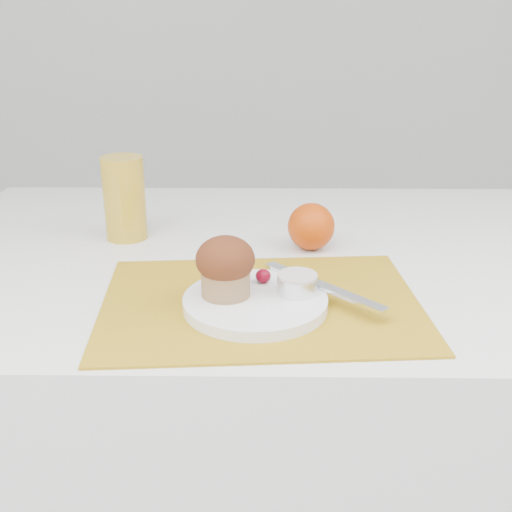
{
  "coord_description": "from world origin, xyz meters",
  "views": [
    {
      "loc": [
        -0.0,
        -0.98,
        1.15
      ],
      "look_at": [
        -0.02,
        -0.1,
        0.8
      ],
      "focal_mm": 45.0,
      "sensor_mm": 36.0,
      "label": 1
    }
  ],
  "objects_px": {
    "plate": "(255,303)",
    "juice_glass": "(124,198)",
    "muffin": "(225,266)",
    "orange": "(311,226)",
    "table": "(265,430)"
  },
  "relations": [
    {
      "from": "table",
      "to": "plate",
      "type": "bearing_deg",
      "value": -93.97
    },
    {
      "from": "table",
      "to": "plate",
      "type": "height_order",
      "value": "plate"
    },
    {
      "from": "plate",
      "to": "orange",
      "type": "bearing_deg",
      "value": 69.01
    },
    {
      "from": "orange",
      "to": "juice_glass",
      "type": "relative_size",
      "value": 0.54
    },
    {
      "from": "juice_glass",
      "to": "muffin",
      "type": "height_order",
      "value": "juice_glass"
    },
    {
      "from": "plate",
      "to": "muffin",
      "type": "relative_size",
      "value": 2.35
    },
    {
      "from": "orange",
      "to": "muffin",
      "type": "relative_size",
      "value": 0.95
    },
    {
      "from": "plate",
      "to": "juice_glass",
      "type": "height_order",
      "value": "juice_glass"
    },
    {
      "from": "plate",
      "to": "orange",
      "type": "xyz_separation_m",
      "value": [
        0.09,
        0.24,
        0.03
      ]
    },
    {
      "from": "plate",
      "to": "orange",
      "type": "relative_size",
      "value": 2.48
    },
    {
      "from": "table",
      "to": "juice_glass",
      "type": "xyz_separation_m",
      "value": [
        -0.25,
        0.06,
        0.45
      ]
    },
    {
      "from": "plate",
      "to": "muffin",
      "type": "xyz_separation_m",
      "value": [
        -0.04,
        0.01,
        0.05
      ]
    },
    {
      "from": "muffin",
      "to": "juice_glass",
      "type": "bearing_deg",
      "value": 124.6
    },
    {
      "from": "orange",
      "to": "muffin",
      "type": "bearing_deg",
      "value": -119.8
    },
    {
      "from": "orange",
      "to": "juice_glass",
      "type": "distance_m",
      "value": 0.34
    }
  ]
}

